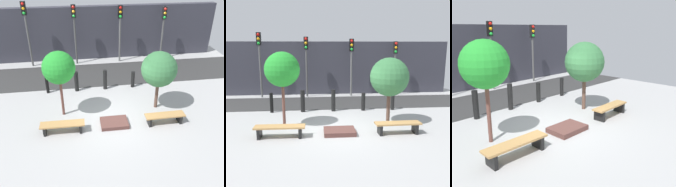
% 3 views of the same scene
% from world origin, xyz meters
% --- Properties ---
extents(ground_plane, '(18.00, 18.00, 0.00)m').
position_xyz_m(ground_plane, '(0.00, 0.00, 0.00)').
color(ground_plane, '#A4A4A4').
extents(road_strip, '(18.00, 3.17, 0.01)m').
position_xyz_m(road_strip, '(0.00, 4.79, 0.01)').
color(road_strip, '#313131').
rests_on(road_strip, ground).
extents(building_facade, '(16.20, 0.50, 3.48)m').
position_xyz_m(building_facade, '(0.00, 7.61, 1.74)').
color(building_facade, '#33333D').
rests_on(building_facade, ground).
extents(bench_left, '(1.82, 0.49, 0.43)m').
position_xyz_m(bench_left, '(-2.18, -0.49, 0.31)').
color(bench_left, black).
rests_on(bench_left, ground).
extents(bench_right, '(1.73, 0.47, 0.44)m').
position_xyz_m(bench_right, '(2.18, -0.49, 0.32)').
color(bench_right, black).
rests_on(bench_right, ground).
extents(planter_bed, '(1.18, 0.85, 0.17)m').
position_xyz_m(planter_bed, '(0.00, -0.29, 0.08)').
color(planter_bed, brown).
rests_on(planter_bed, ground).
extents(tree_behind_left_bench, '(1.39, 1.39, 3.03)m').
position_xyz_m(tree_behind_left_bench, '(-2.18, 0.81, 2.32)').
color(tree_behind_left_bench, brown).
rests_on(tree_behind_left_bench, ground).
extents(tree_behind_right_bench, '(1.60, 1.60, 2.78)m').
position_xyz_m(tree_behind_right_bench, '(2.18, 0.81, 1.97)').
color(tree_behind_right_bench, brown).
rests_on(tree_behind_right_bench, ground).
extents(bollard_far_left, '(0.16, 0.16, 0.98)m').
position_xyz_m(bollard_far_left, '(-3.04, 2.96, 0.49)').
color(bollard_far_left, black).
rests_on(bollard_far_left, ground).
extents(bollard_left, '(0.22, 0.22, 1.09)m').
position_xyz_m(bollard_left, '(-1.52, 2.96, 0.55)').
color(bollard_left, black).
rests_on(bollard_left, ground).
extents(bollard_center, '(0.21, 0.21, 1.09)m').
position_xyz_m(bollard_center, '(0.00, 2.96, 0.55)').
color(bollard_center, black).
rests_on(bollard_center, ground).
extents(bollard_right, '(0.20, 0.20, 0.90)m').
position_xyz_m(bollard_right, '(1.52, 2.96, 0.45)').
color(bollard_right, black).
rests_on(bollard_right, ground).
extents(bollard_far_right, '(0.19, 0.19, 0.90)m').
position_xyz_m(bollard_far_right, '(3.04, 2.96, 0.45)').
color(bollard_far_right, black).
rests_on(bollard_far_right, ground).
extents(traffic_light_west, '(0.28, 0.27, 4.02)m').
position_xyz_m(traffic_light_west, '(-4.28, 6.66, 2.76)').
color(traffic_light_west, '#545454').
rests_on(traffic_light_west, ground).
extents(traffic_light_mid_west, '(0.28, 0.27, 3.77)m').
position_xyz_m(traffic_light_mid_west, '(-1.43, 6.66, 2.60)').
color(traffic_light_mid_west, '#494949').
rests_on(traffic_light_mid_west, ground).
extents(traffic_light_mid_east, '(0.28, 0.27, 3.65)m').
position_xyz_m(traffic_light_mid_east, '(1.43, 6.66, 2.52)').
color(traffic_light_mid_east, '#606060').
rests_on(traffic_light_mid_east, ground).
extents(traffic_light_east, '(0.28, 0.27, 3.49)m').
position_xyz_m(traffic_light_east, '(4.28, 6.66, 2.42)').
color(traffic_light_east, '#525252').
rests_on(traffic_light_east, ground).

